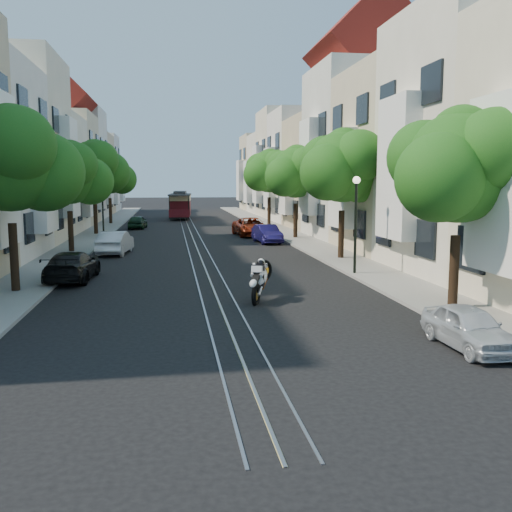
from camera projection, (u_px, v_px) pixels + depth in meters
name	position (u px, v px, depth m)	size (l,w,h in m)	color
ground	(190.00, 231.00, 47.36)	(200.00, 200.00, 0.00)	black
sidewalk_east	(276.00, 229.00, 48.42)	(2.50, 80.00, 0.12)	gray
sidewalk_west	(100.00, 231.00, 46.29)	(2.50, 80.00, 0.12)	gray
rail_left	(183.00, 231.00, 47.28)	(0.06, 80.00, 0.02)	gray
rail_slot	(190.00, 230.00, 47.36)	(0.06, 80.00, 0.02)	gray
rail_right	(197.00, 230.00, 47.44)	(0.06, 80.00, 0.02)	gray
lane_line	(190.00, 231.00, 47.36)	(0.08, 80.00, 0.01)	tan
townhouses_east	(330.00, 168.00, 48.34)	(7.75, 72.00, 12.00)	beige
townhouses_west	(38.00, 168.00, 44.87)	(7.75, 72.00, 11.76)	silver
tree_e_a	(461.00, 170.00, 17.43)	(4.72, 3.87, 6.27)	black
tree_e_b	(344.00, 168.00, 29.15)	(4.93, 4.08, 6.68)	black
tree_e_c	(297.00, 174.00, 39.96)	(4.84, 3.99, 6.52)	black
tree_e_d	(270.00, 172.00, 50.71)	(5.01, 4.16, 6.85)	black
tree_w_a	(10.00, 162.00, 20.17)	(4.93, 4.08, 6.68)	black
tree_w_b	(69.00, 175.00, 31.99)	(4.72, 3.87, 6.27)	black
tree_w_c	(95.00, 168.00, 42.68)	(5.13, 4.28, 7.09)	black
tree_w_d	(110.00, 176.00, 53.53)	(4.84, 3.99, 6.52)	black
lamp_east	(356.00, 210.00, 24.38)	(0.32, 0.32, 4.16)	black
lamp_west	(102.00, 199.00, 40.18)	(0.32, 0.32, 4.16)	black
sportbike_rider	(260.00, 278.00, 19.42)	(1.07, 1.99, 1.48)	black
cable_car	(180.00, 204.00, 61.83)	(2.66, 7.27, 2.75)	black
parked_car_e_near	(469.00, 327.00, 13.90)	(1.25, 3.11, 1.06)	silver
parked_car_e_mid	(267.00, 234.00, 37.84)	(1.28, 3.67, 1.21)	#100C3E
parked_car_e_far	(251.00, 227.00, 42.70)	(2.25, 4.88, 1.36)	maroon
parked_car_w_near	(72.00, 266.00, 23.40)	(1.71, 4.21, 1.22)	black
parked_car_w_mid	(115.00, 242.00, 32.02)	(1.38, 3.96, 1.31)	silver
parked_car_w_far	(138.00, 222.00, 49.22)	(1.38, 3.43, 1.17)	black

